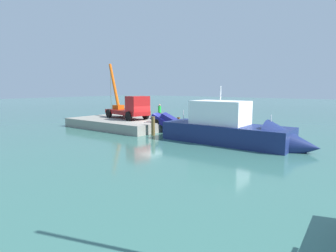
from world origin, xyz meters
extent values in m
plane|color=#386B60|center=(0.00, 0.00, 0.00)|extent=(200.00, 200.00, 0.00)
cube|color=gray|center=(-4.06, 0.00, 0.48)|extent=(11.54, 7.38, 0.97)
cube|color=maroon|center=(-3.87, 0.42, 1.69)|extent=(6.47, 3.43, 0.45)
cube|color=#AF1919|center=(-1.71, -0.05, 2.74)|extent=(2.12, 2.43, 1.64)
cylinder|color=black|center=(-1.54, 1.04, 1.47)|extent=(1.04, 0.50, 1.00)
cylinder|color=black|center=(-2.00, -1.11, 1.47)|extent=(1.04, 0.50, 1.00)
cylinder|color=black|center=(-5.75, 1.94, 1.47)|extent=(1.04, 0.50, 1.00)
cylinder|color=black|center=(-6.21, -0.21, 1.47)|extent=(1.04, 0.50, 1.00)
cylinder|color=#BF4C0C|center=(-8.09, 2.35, 4.92)|extent=(5.23, 3.54, 5.48)
cube|color=#BF4C0C|center=(-5.68, 0.80, 2.17)|extent=(1.00, 1.00, 0.50)
cylinder|color=#4C4C19|center=(-10.51, 3.90, 4.28)|extent=(0.04, 0.04, 6.50)
cylinder|color=#262626|center=(-0.62, 2.36, 1.33)|extent=(0.28, 0.28, 0.72)
cylinder|color=green|center=(-0.62, 2.36, 2.05)|extent=(0.34, 0.34, 0.72)
sphere|color=tan|center=(-0.62, 2.36, 2.52)|extent=(0.21, 0.21, 0.21)
cube|color=navy|center=(2.61, 0.64, 0.53)|extent=(4.77, 3.31, 2.69)
cube|color=navy|center=(2.64, 0.65, 1.11)|extent=(2.95, 2.40, 1.65)
cylinder|color=black|center=(3.51, 1.95, -0.48)|extent=(0.88, 0.53, 0.86)
cylinder|color=black|center=(4.18, 0.32, -0.48)|extent=(0.88, 0.53, 0.86)
cylinder|color=black|center=(0.81, 0.85, 1.05)|extent=(0.88, 0.53, 0.86)
cylinder|color=black|center=(1.47, -0.78, 1.05)|extent=(0.88, 0.53, 0.86)
cube|color=navy|center=(9.28, -1.27, 0.42)|extent=(10.36, 3.48, 2.16)
cone|color=navy|center=(14.45, -1.25, 0.42)|extent=(3.63, 3.45, 3.44)
cube|color=white|center=(8.76, -1.27, 2.45)|extent=(4.40, 2.77, 1.90)
cylinder|color=white|center=(8.76, -1.27, 4.00)|extent=(0.10, 0.10, 1.20)
cylinder|color=silver|center=(12.90, -1.26, 2.01)|extent=(0.06, 0.06, 1.00)
cylinder|color=silver|center=(5.14, -1.28, 2.01)|extent=(0.06, 0.06, 1.00)
cylinder|color=brown|center=(2.31, -2.18, 0.89)|extent=(0.35, 0.35, 1.78)
cylinder|color=brown|center=(2.37, 1.87, 0.70)|extent=(0.32, 0.32, 1.39)
camera|label=1|loc=(19.45, -22.11, 4.49)|focal=30.19mm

